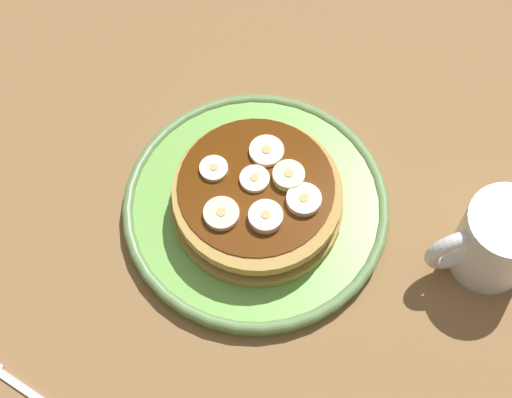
# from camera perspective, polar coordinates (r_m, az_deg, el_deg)

# --- Properties ---
(ground_plane) EXTENTS (1.40, 1.40, 0.03)m
(ground_plane) POSITION_cam_1_polar(r_m,az_deg,el_deg) (0.76, 0.00, -1.42)
(ground_plane) COLOR olive
(plate) EXTENTS (0.25, 0.25, 0.02)m
(plate) POSITION_cam_1_polar(r_m,az_deg,el_deg) (0.74, 0.00, -0.56)
(plate) COLOR #72B74C
(plate) RESTS_ON ground_plane
(pancake_stack) EXTENTS (0.16, 0.16, 0.04)m
(pancake_stack) POSITION_cam_1_polar(r_m,az_deg,el_deg) (0.72, 0.18, 0.19)
(pancake_stack) COLOR #AE8B43
(pancake_stack) RESTS_ON plate
(banana_slice_0) EXTENTS (0.03, 0.03, 0.01)m
(banana_slice_0) POSITION_cam_1_polar(r_m,az_deg,el_deg) (0.70, -0.32, 1.40)
(banana_slice_0) COLOR #F1EBC6
(banana_slice_0) RESTS_ON pancake_stack
(banana_slice_1) EXTENTS (0.03, 0.03, 0.01)m
(banana_slice_1) POSITION_cam_1_polar(r_m,az_deg,el_deg) (0.71, 2.31, 1.94)
(banana_slice_1) COLOR #F4F4B6
(banana_slice_1) RESTS_ON pancake_stack
(banana_slice_2) EXTENTS (0.03, 0.03, 0.01)m
(banana_slice_2) POSITION_cam_1_polar(r_m,az_deg,el_deg) (0.68, 0.96, -1.26)
(banana_slice_2) COLOR #F8E3C6
(banana_slice_2) RESTS_ON pancake_stack
(banana_slice_3) EXTENTS (0.03, 0.03, 0.01)m
(banana_slice_3) POSITION_cam_1_polar(r_m,az_deg,el_deg) (0.72, 0.77, 3.50)
(banana_slice_3) COLOR #FCE2C0
(banana_slice_3) RESTS_ON pancake_stack
(banana_slice_4) EXTENTS (0.03, 0.03, 0.01)m
(banana_slice_4) POSITION_cam_1_polar(r_m,az_deg,el_deg) (0.71, -3.10, 2.21)
(banana_slice_4) COLOR #ECE8C4
(banana_slice_4) RESTS_ON pancake_stack
(banana_slice_5) EXTENTS (0.03, 0.03, 0.01)m
(banana_slice_5) POSITION_cam_1_polar(r_m,az_deg,el_deg) (0.69, -2.54, -1.10)
(banana_slice_5) COLOR beige
(banana_slice_5) RESTS_ON pancake_stack
(banana_slice_6) EXTENTS (0.03, 0.03, 0.01)m
(banana_slice_6) POSITION_cam_1_polar(r_m,az_deg,el_deg) (0.69, 3.50, -0.07)
(banana_slice_6) COLOR #F5E3C5
(banana_slice_6) RESTS_ON pancake_stack
(coffee_mug) EXTENTS (0.10, 0.07, 0.08)m
(coffee_mug) POSITION_cam_1_polar(r_m,az_deg,el_deg) (0.72, 16.95, -2.91)
(coffee_mug) COLOR white
(coffee_mug) RESTS_ON ground_plane
(fork) EXTENTS (0.10, 0.10, 0.01)m
(fork) POSITION_cam_1_polar(r_m,az_deg,el_deg) (0.72, -16.93, -12.84)
(fork) COLOR silver
(fork) RESTS_ON ground_plane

